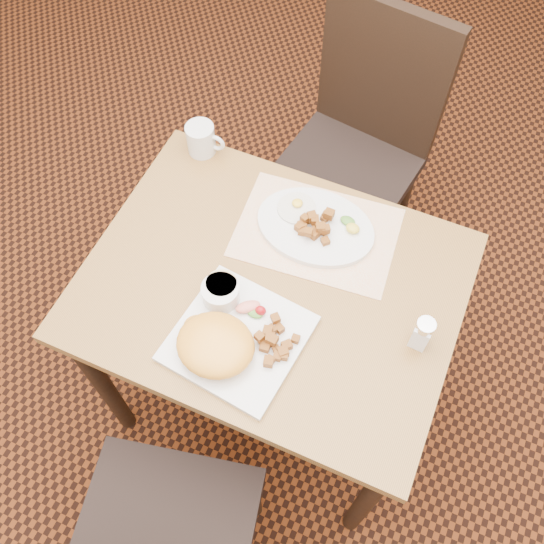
{
  "coord_description": "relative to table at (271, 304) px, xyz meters",
  "views": [
    {
      "loc": [
        0.29,
        -0.66,
        2.03
      ],
      "look_at": [
        0.0,
        -0.01,
        0.82
      ],
      "focal_mm": 40.0,
      "sensor_mm": 36.0,
      "label": 1
    }
  ],
  "objects": [
    {
      "name": "garnish_sq",
      "position": [
        -0.01,
        -0.09,
        0.14
      ],
      "size": [
        0.08,
        0.06,
        0.03
      ],
      "color": "#387223",
      "rests_on": "plate_square"
    },
    {
      "name": "fried_egg",
      "position": [
        -0.02,
        0.22,
        0.13
      ],
      "size": [
        0.1,
        0.1,
        0.02
      ],
      "color": "white",
      "rests_on": "plate_oval"
    },
    {
      "name": "salt_shaker",
      "position": [
        0.37,
        -0.01,
        0.16
      ],
      "size": [
        0.05,
        0.05,
        0.1
      ],
      "color": "white",
      "rests_on": "table"
    },
    {
      "name": "plate_oval",
      "position": [
        0.04,
        0.19,
        0.12
      ],
      "size": [
        0.3,
        0.23,
        0.02
      ],
      "primitive_type": null,
      "rotation": [
        0.0,
        0.0,
        0.0
      ],
      "color": "silver",
      "rests_on": "placemat"
    },
    {
      "name": "placemat",
      "position": [
        0.05,
        0.18,
        0.11
      ],
      "size": [
        0.42,
        0.31,
        0.0
      ],
      "primitive_type": "cube",
      "rotation": [
        0.0,
        0.0,
        0.09
      ],
      "color": "white",
      "rests_on": "table"
    },
    {
      "name": "plate_square",
      "position": [
        -0.01,
        -0.17,
        0.12
      ],
      "size": [
        0.31,
        0.31,
        0.02
      ],
      "primitive_type": "cube",
      "rotation": [
        0.0,
        0.0,
        -0.11
      ],
      "color": "silver",
      "rests_on": "table"
    },
    {
      "name": "hollandaise_mound",
      "position": [
        -0.04,
        -0.22,
        0.16
      ],
      "size": [
        0.18,
        0.16,
        0.07
      ],
      "color": "#FDAC31",
      "rests_on": "plate_square"
    },
    {
      "name": "garnish_ov",
      "position": [
        0.12,
        0.22,
        0.14
      ],
      "size": [
        0.06,
        0.05,
        0.02
      ],
      "color": "#387223",
      "rests_on": "plate_oval"
    },
    {
      "name": "home_fries_ov",
      "position": [
        0.04,
        0.18,
        0.14
      ],
      "size": [
        0.1,
        0.1,
        0.04
      ],
      "color": "#915017",
      "rests_on": "plate_oval"
    },
    {
      "name": "chair_far",
      "position": [
        -0.0,
        0.72,
        -0.1
      ],
      "size": [
        0.48,
        0.49,
        0.97
      ],
      "rotation": [
        0.0,
        0.0,
        2.99
      ],
      "color": "black",
      "rests_on": "ground"
    },
    {
      "name": "ground",
      "position": [
        0.0,
        0.0,
        -0.64
      ],
      "size": [
        8.0,
        8.0,
        0.0
      ],
      "primitive_type": "plane",
      "color": "black",
      "rests_on": "ground"
    },
    {
      "name": "coffee_mug",
      "position": [
        -0.34,
        0.31,
        0.15
      ],
      "size": [
        0.11,
        0.08,
        0.09
      ],
      "color": "silver",
      "rests_on": "table"
    },
    {
      "name": "ramekin",
      "position": [
        -0.09,
        -0.09,
        0.15
      ],
      "size": [
        0.09,
        0.09,
        0.05
      ],
      "color": "silver",
      "rests_on": "plate_square"
    },
    {
      "name": "table",
      "position": [
        0.0,
        0.0,
        0.0
      ],
      "size": [
        0.9,
        0.7,
        0.75
      ],
      "color": "olive",
      "rests_on": "ground"
    },
    {
      "name": "home_fries_sq",
      "position": [
        0.07,
        -0.15,
        0.14
      ],
      "size": [
        0.1,
        0.12,
        0.04
      ],
      "color": "#915017",
      "rests_on": "plate_square"
    }
  ]
}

